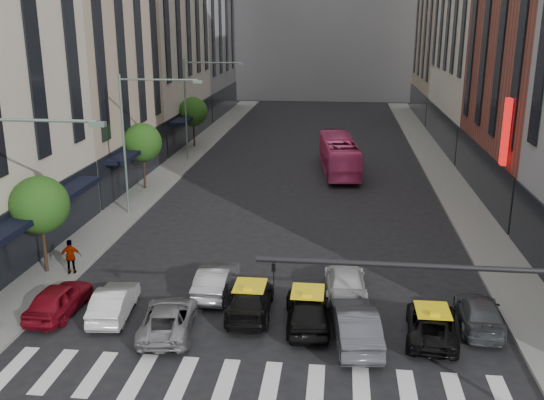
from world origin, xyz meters
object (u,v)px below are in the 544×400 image
(streetlamp_mid, at_px, (137,126))
(bus, at_px, (339,155))
(car_red, at_px, (59,299))
(taxi_center, at_px, (307,309))
(car_white_front, at_px, (114,302))
(streetlamp_near, at_px, (2,196))
(taxi_left, at_px, (250,300))
(pedestrian_far, at_px, (71,257))
(streetlamp_far, at_px, (196,96))

(streetlamp_mid, relative_size, bus, 0.83)
(car_red, xyz_separation_m, taxi_center, (10.86, 0.16, 0.07))
(streetlamp_mid, bearing_deg, car_white_front, -76.74)
(streetlamp_mid, xyz_separation_m, taxi_center, (11.70, -13.96, -5.14))
(streetlamp_near, height_order, car_red, streetlamp_near)
(streetlamp_mid, distance_m, bus, 18.91)
(streetlamp_mid, xyz_separation_m, bus, (12.81, 13.20, -4.40))
(streetlamp_near, bearing_deg, car_red, 65.92)
(streetlamp_near, height_order, taxi_left, streetlamp_near)
(taxi_center, height_order, pedestrian_far, pedestrian_far)
(bus, bearing_deg, streetlamp_near, 60.31)
(taxi_center, distance_m, pedestrian_far, 12.65)
(car_white_front, height_order, bus, bus)
(streetlamp_far, distance_m, pedestrian_far, 26.58)
(car_red, bearing_deg, pedestrian_far, -70.93)
(taxi_left, bearing_deg, taxi_center, 161.87)
(taxi_left, bearing_deg, bus, -100.01)
(taxi_center, distance_m, bus, 27.19)
(streetlamp_far, relative_size, car_red, 2.20)
(streetlamp_near, bearing_deg, taxi_center, 9.91)
(streetlamp_far, xyz_separation_m, taxi_left, (9.16, -29.23, -5.23))
(taxi_left, height_order, taxi_center, taxi_center)
(car_white_front, xyz_separation_m, taxi_left, (5.85, 0.80, 0.01))
(streetlamp_near, distance_m, car_red, 5.60)
(bus, bearing_deg, streetlamp_far, -18.33)
(car_red, relative_size, pedestrian_far, 2.29)
(taxi_center, bearing_deg, taxi_left, -20.85)
(car_red, relative_size, taxi_center, 0.91)
(taxi_left, bearing_deg, streetlamp_mid, -57.44)
(streetlamp_near, height_order, bus, streetlamp_near)
(streetlamp_far, height_order, car_white_front, streetlamp_far)
(streetlamp_near, distance_m, taxi_left, 10.91)
(taxi_center, bearing_deg, car_white_front, -4.41)
(streetlamp_mid, height_order, taxi_center, streetlamp_mid)
(streetlamp_near, height_order, pedestrian_far, streetlamp_near)
(bus, bearing_deg, car_white_front, 64.75)
(car_red, distance_m, pedestrian_far, 4.17)
(car_red, xyz_separation_m, pedestrian_far, (-1.20, 3.98, 0.35))
(streetlamp_near, height_order, car_white_front, streetlamp_near)
(streetlamp_near, distance_m, car_white_front, 6.51)
(taxi_left, bearing_deg, pedestrian_far, -20.16)
(streetlamp_near, xyz_separation_m, car_red, (0.84, 1.89, -5.21))
(streetlamp_near, bearing_deg, car_white_front, 30.89)
(car_white_front, xyz_separation_m, bus, (9.51, 27.22, 0.85))
(streetlamp_mid, bearing_deg, bus, 45.85)
(streetlamp_far, xyz_separation_m, car_white_front, (3.31, -30.02, -5.24))
(streetlamp_mid, xyz_separation_m, car_red, (0.84, -14.11, -5.21))
(taxi_left, distance_m, bus, 26.69)
(streetlamp_far, bearing_deg, taxi_left, -72.60)
(streetlamp_far, bearing_deg, streetlamp_near, -90.00)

